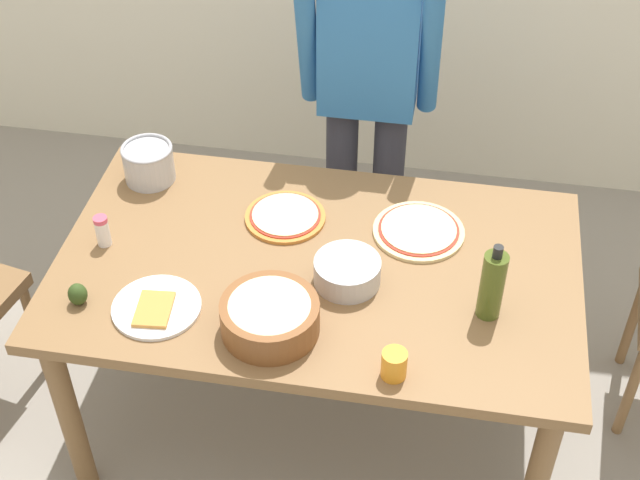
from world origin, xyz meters
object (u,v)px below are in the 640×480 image
(person_cook, at_px, (368,84))
(mixing_bowl_steel, at_px, (347,272))
(cup_orange, at_px, (394,364))
(pizza_cooked_on_tray, at_px, (285,216))
(pizza_raw_on_board, at_px, (419,231))
(plate_with_slice, at_px, (156,307))
(salt_shaker, at_px, (103,231))
(steel_pot, at_px, (149,163))
(olive_oil_bottle, at_px, (492,285))
(popcorn_bowl, at_px, (270,314))
(avocado, at_px, (78,294))
(dining_table, at_px, (317,284))

(person_cook, bearing_deg, mixing_bowl_steel, -86.50)
(cup_orange, bearing_deg, person_cook, 101.09)
(pizza_cooked_on_tray, bearing_deg, cup_orange, -54.78)
(pizza_raw_on_board, relative_size, pizza_cooked_on_tray, 1.12)
(plate_with_slice, height_order, salt_shaker, salt_shaker)
(pizza_cooked_on_tray, height_order, steel_pot, steel_pot)
(olive_oil_bottle, xyz_separation_m, steel_pot, (-1.15, 0.45, -0.05))
(olive_oil_bottle, bearing_deg, popcorn_bowl, -164.22)
(pizza_raw_on_board, xyz_separation_m, salt_shaker, (-0.96, -0.22, 0.04))
(cup_orange, bearing_deg, pizza_raw_on_board, 88.56)
(popcorn_bowl, height_order, avocado, popcorn_bowl)
(pizza_cooked_on_tray, relative_size, salt_shaker, 2.47)
(avocado, bearing_deg, person_cook, 55.91)
(avocado, bearing_deg, mixing_bowl_steel, 16.33)
(cup_orange, bearing_deg, avocado, 173.04)
(dining_table, height_order, salt_shaker, salt_shaker)
(pizza_raw_on_board, xyz_separation_m, cup_orange, (-0.01, -0.59, 0.03))
(person_cook, xyz_separation_m, olive_oil_bottle, (0.47, -0.88, -0.07))
(popcorn_bowl, bearing_deg, steel_pot, 131.82)
(olive_oil_bottle, bearing_deg, cup_orange, -131.29)
(mixing_bowl_steel, bearing_deg, salt_shaker, 177.12)
(popcorn_bowl, xyz_separation_m, olive_oil_bottle, (0.60, 0.17, 0.05))
(cup_orange, bearing_deg, steel_pot, 141.66)
(pizza_raw_on_board, bearing_deg, mixing_bowl_steel, -126.60)
(olive_oil_bottle, bearing_deg, mixing_bowl_steel, 171.83)
(popcorn_bowl, relative_size, salt_shaker, 2.64)
(pizza_cooked_on_tray, xyz_separation_m, salt_shaker, (-0.53, -0.22, 0.04))
(salt_shaker, bearing_deg, person_cook, 47.26)
(person_cook, relative_size, pizza_cooked_on_tray, 6.19)
(steel_pot, relative_size, avocado, 2.48)
(person_cook, bearing_deg, olive_oil_bottle, -62.00)
(dining_table, height_order, avocado, avocado)
(pizza_cooked_on_tray, distance_m, mixing_bowl_steel, 0.35)
(person_cook, height_order, avocado, person_cook)
(pizza_raw_on_board, distance_m, mixing_bowl_steel, 0.32)
(olive_oil_bottle, bearing_deg, pizza_raw_on_board, 125.54)
(pizza_cooked_on_tray, xyz_separation_m, mixing_bowl_steel, (0.24, -0.25, 0.03))
(plate_with_slice, height_order, popcorn_bowl, popcorn_bowl)
(pizza_cooked_on_tray, height_order, avocado, avocado)
(cup_orange, bearing_deg, dining_table, 124.81)
(popcorn_bowl, relative_size, steel_pot, 1.61)
(person_cook, bearing_deg, popcorn_bowl, -97.26)
(plate_with_slice, height_order, steel_pot, steel_pot)
(avocado, bearing_deg, pizza_raw_on_board, 26.83)
(dining_table, distance_m, olive_oil_bottle, 0.57)
(dining_table, xyz_separation_m, pizza_raw_on_board, (0.29, 0.19, 0.10))
(avocado, bearing_deg, dining_table, 23.63)
(pizza_cooked_on_tray, relative_size, avocado, 3.74)
(pizza_raw_on_board, xyz_separation_m, pizza_cooked_on_tray, (-0.43, -0.00, 0.00))
(plate_with_slice, relative_size, salt_shaker, 2.45)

